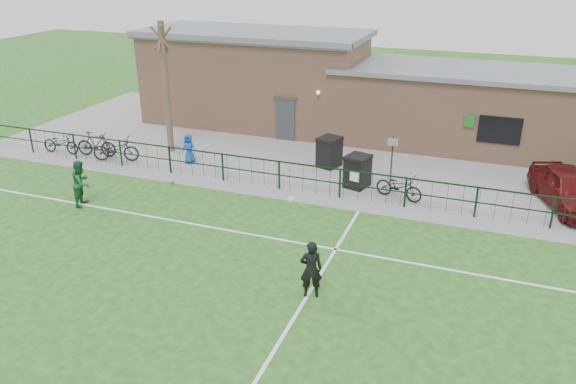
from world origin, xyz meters
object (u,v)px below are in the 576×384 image
(sign_post, at_px, (392,160))
(wheelie_bin_right, at_px, (357,172))
(bicycle_b, at_px, (96,144))
(spectator_child, at_px, (189,149))
(bicycle_c, at_px, (116,149))
(ball_ground, at_px, (172,181))
(outfield_player, at_px, (82,183))
(car_maroon, at_px, (569,188))
(wheelie_bin_left, at_px, (329,153))
(bare_tree, at_px, (166,89))
(bicycle_e, at_px, (399,187))
(bicycle_a, at_px, (61,143))

(sign_post, bearing_deg, wheelie_bin_right, -143.86)
(bicycle_b, relative_size, spectator_child, 1.43)
(wheelie_bin_right, distance_m, bicycle_c, 10.98)
(wheelie_bin_right, height_order, ball_ground, wheelie_bin_right)
(wheelie_bin_right, bearing_deg, sign_post, 51.33)
(sign_post, height_order, bicycle_c, sign_post)
(bicycle_c, relative_size, outfield_player, 1.19)
(wheelie_bin_right, bearing_deg, car_maroon, 21.51)
(outfield_player, bearing_deg, sign_post, -73.89)
(wheelie_bin_left, bearing_deg, outfield_player, -119.90)
(wheelie_bin_left, relative_size, car_maroon, 0.29)
(car_maroon, bearing_deg, bicycle_c, 164.90)
(wheelie_bin_left, xyz_separation_m, sign_post, (2.91, -0.96, 0.38))
(wheelie_bin_left, height_order, bicycle_c, wheelie_bin_left)
(bare_tree, bearing_deg, bicycle_b, -146.49)
(bare_tree, bearing_deg, bicycle_e, -9.21)
(car_maroon, height_order, bicycle_c, car_maroon)
(car_maroon, bearing_deg, bicycle_b, 164.02)
(bicycle_e, bearing_deg, bicycle_b, 105.27)
(car_maroon, height_order, bicycle_a, car_maroon)
(spectator_child, bearing_deg, ball_ground, -80.44)
(sign_post, relative_size, bicycle_a, 1.06)
(bicycle_a, height_order, ball_ground, bicycle_a)
(bare_tree, height_order, spectator_child, bare_tree)
(bicycle_e, relative_size, ball_ground, 9.00)
(ball_ground, bearing_deg, bare_tree, 121.69)
(bicycle_a, bearing_deg, bare_tree, -68.92)
(wheelie_bin_right, bearing_deg, ball_ground, -147.35)
(wheelie_bin_right, bearing_deg, spectator_child, -165.15)
(bicycle_c, height_order, bicycle_e, bicycle_c)
(outfield_player, bearing_deg, bare_tree, -12.89)
(car_maroon, relative_size, bicycle_b, 2.22)
(wheelie_bin_left, bearing_deg, sign_post, -1.66)
(bare_tree, bearing_deg, sign_post, -1.86)
(wheelie_bin_left, xyz_separation_m, spectator_child, (-5.98, -1.78, 0.05))
(wheelie_bin_left, height_order, sign_post, sign_post)
(car_maroon, distance_m, bicycle_c, 18.81)
(bare_tree, bearing_deg, spectator_child, -35.01)
(bicycle_b, distance_m, bicycle_c, 1.24)
(wheelie_bin_right, xyz_separation_m, bicycle_b, (-12.17, -0.65, -0.04))
(wheelie_bin_right, distance_m, ball_ground, 7.59)
(wheelie_bin_left, distance_m, bicycle_b, 10.74)
(wheelie_bin_left, height_order, bicycle_b, wheelie_bin_left)
(sign_post, distance_m, bicycle_e, 1.66)
(ball_ground, bearing_deg, car_maroon, 11.79)
(outfield_player, bearing_deg, wheelie_bin_left, -60.94)
(spectator_child, bearing_deg, wheelie_bin_left, 14.22)
(sign_post, height_order, bicycle_b, sign_post)
(bicycle_c, relative_size, ball_ground, 9.95)
(bicycle_e, relative_size, spectator_child, 1.40)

